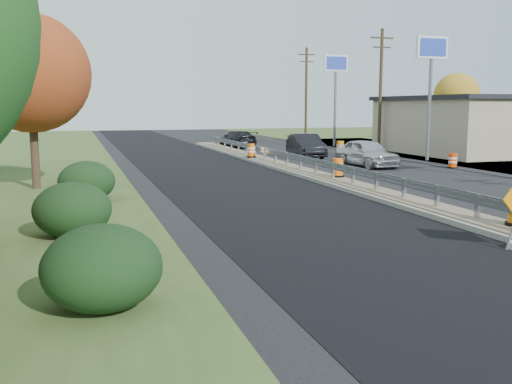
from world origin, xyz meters
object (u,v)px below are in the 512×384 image
object	(u,v)px
barrel_median_mid	(338,168)
barrel_shoulder_far	(290,141)
barrel_shoulder_near	(453,161)
barrel_shoulder_mid	(340,148)
car_dark_mid	(306,146)
car_silver	(367,153)
barrel_median_far	(251,151)
car_dark_far	(237,139)

from	to	relation	value
barrel_median_mid	barrel_shoulder_far	bearing A→B (deg)	74.27
barrel_median_mid	barrel_shoulder_near	bearing A→B (deg)	20.74
barrel_shoulder_near	barrel_shoulder_mid	bearing A→B (deg)	100.47
car_dark_mid	barrel_median_mid	bearing A→B (deg)	-98.48
barrel_median_mid	car_dark_mid	distance (m)	12.86
car_dark_mid	barrel_shoulder_mid	bearing A→B (deg)	31.67
barrel_shoulder_far	car_silver	size ratio (longest dim) A/B	0.21
barrel_shoulder_near	car_silver	world-z (taller)	car_silver
barrel_median_mid	car_dark_mid	size ratio (longest dim) A/B	0.17
barrel_median_far	barrel_shoulder_near	bearing A→B (deg)	-38.74
barrel_shoulder_near	barrel_median_mid	bearing A→B (deg)	-159.26
barrel_median_far	car_dark_mid	distance (m)	4.53
barrel_median_far	car_dark_far	xyz separation A→B (m)	(2.46, 12.06, 0.07)
barrel_shoulder_mid	barrel_shoulder_far	bearing A→B (deg)	91.48
barrel_shoulder_near	car_dark_mid	bearing A→B (deg)	120.54
barrel_median_mid	barrel_median_far	bearing A→B (deg)	94.31
barrel_shoulder_mid	car_dark_far	world-z (taller)	car_dark_far
barrel_median_far	car_silver	size ratio (longest dim) A/B	0.19
car_silver	car_dark_mid	size ratio (longest dim) A/B	0.96
barrel_shoulder_near	barrel_shoulder_far	size ratio (longest dim) A/B	0.88
barrel_shoulder_far	car_silver	bearing A→B (deg)	-96.47
car_silver	barrel_shoulder_far	bearing A→B (deg)	78.76
barrel_shoulder_mid	car_dark_mid	world-z (taller)	car_dark_mid
barrel_shoulder_mid	car_silver	bearing A→B (deg)	-105.52
barrel_median_mid	car_silver	bearing A→B (deg)	51.11
car_dark_far	barrel_median_far	bearing A→B (deg)	72.37
barrel_median_mid	barrel_shoulder_far	distance (m)	24.47
barrel_median_mid	car_silver	xyz separation A→B (m)	(4.61, 5.71, 0.16)
barrel_median_mid	car_dark_far	world-z (taller)	car_dark_far
car_dark_mid	car_dark_far	size ratio (longest dim) A/B	0.99
barrel_shoulder_far	barrel_shoulder_mid	bearing A→B (deg)	-88.52
barrel_shoulder_mid	car_dark_mid	size ratio (longest dim) A/B	0.20
barrel_shoulder_near	car_dark_mid	xyz separation A→B (m)	(-5.33, 9.03, 0.40)
barrel_median_far	car_dark_mid	size ratio (longest dim) A/B	0.18
barrel_shoulder_near	car_dark_far	bearing A→B (deg)	109.99
barrel_shoulder_near	car_silver	size ratio (longest dim) A/B	0.18
barrel_median_far	barrel_shoulder_mid	distance (m)	8.22
car_silver	barrel_median_far	bearing A→B (deg)	130.55
barrel_median_mid	car_dark_mid	world-z (taller)	car_dark_mid
barrel_shoulder_far	car_dark_mid	size ratio (longest dim) A/B	0.20
barrel_shoulder_near	car_dark_mid	world-z (taller)	car_dark_mid
barrel_median_far	car_dark_far	size ratio (longest dim) A/B	0.18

